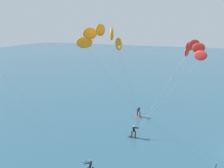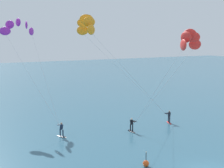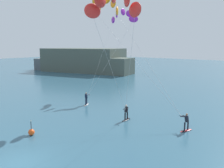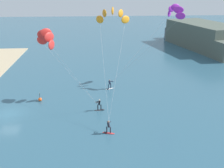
% 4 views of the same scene
% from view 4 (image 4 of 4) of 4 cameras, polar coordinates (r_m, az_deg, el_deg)
% --- Properties ---
extents(ground_plane, '(240.00, 240.00, 0.00)m').
position_cam_4_polar(ground_plane, '(38.88, -21.60, -6.08)').
color(ground_plane, '#2D566B').
extents(kitesurfer_nearshore, '(5.46, 8.16, 11.98)m').
position_cam_4_polar(kitesurfer_nearshore, '(31.45, -13.35, 8.81)').
color(kitesurfer_nearshore, '#333338').
rests_on(kitesurfer_nearshore, ground).
extents(kitesurfer_mid_water, '(5.36, 12.84, 13.70)m').
position_cam_4_polar(kitesurfer_mid_water, '(45.79, 12.84, 14.47)').
color(kitesurfer_mid_water, white).
rests_on(kitesurfer_mid_water, ground).
extents(kitesurfer_far_out, '(12.29, 4.97, 13.68)m').
position_cam_4_polar(kitesurfer_far_out, '(38.00, 0.09, 13.76)').
color(kitesurfer_far_out, red).
rests_on(kitesurfer_far_out, ground).
extents(marker_buoy, '(0.56, 0.56, 1.38)m').
position_cam_4_polar(marker_buoy, '(41.42, -15.32, -3.21)').
color(marker_buoy, '#EA5119').
rests_on(marker_buoy, ground).
extents(distant_headland, '(33.65, 16.79, 6.70)m').
position_cam_4_polar(distant_headland, '(80.21, 18.78, 9.65)').
color(distant_headland, '#4C564C').
rests_on(distant_headland, ground).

